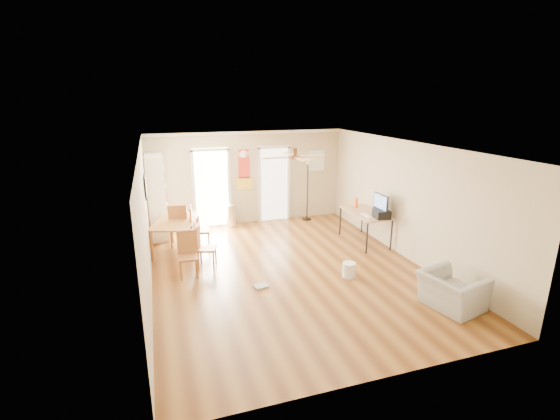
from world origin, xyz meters
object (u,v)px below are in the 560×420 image
object	(u,v)px
trash_can	(231,215)
armchair	(452,291)
bookshelf	(157,197)
dining_chair_right_b	(207,246)
dining_table	(176,235)
computer_desk	(364,227)
wastebasket_a	(349,270)
dining_chair_right_a	(200,228)
torchiere_lamp	(308,190)
printer	(382,214)
dining_chair_near	(188,255)
dining_chair_far	(179,225)

from	to	relation	value
trash_can	armchair	world-z (taller)	trash_can
bookshelf	armchair	bearing A→B (deg)	-34.16
dining_chair_right_b	trash_can	world-z (taller)	dining_chair_right_b
dining_table	computer_desk	bearing A→B (deg)	-11.27
dining_chair_right_b	wastebasket_a	xyz separation A→B (m)	(2.65, -1.39, -0.31)
dining_chair_right_a	torchiere_lamp	xyz separation A→B (m)	(3.28, 1.41, 0.38)
torchiere_lamp	printer	size ratio (longest dim) A/B	4.76
dining_table	dining_chair_right_a	world-z (taller)	dining_chair_right_a
torchiere_lamp	armchair	distance (m)	5.54
torchiere_lamp	dining_chair_right_a	bearing A→B (deg)	-156.71
dining_chair_near	armchair	distance (m)	4.94
bookshelf	trash_can	xyz separation A→B (m)	(1.95, 0.27, -0.75)
bookshelf	printer	distance (m)	5.57
dining_chair_right_a	printer	distance (m)	4.27
computer_desk	printer	world-z (taller)	printer
dining_chair_right_b	dining_chair_far	size ratio (longest dim) A/B	0.87
bookshelf	wastebasket_a	world-z (taller)	bookshelf
bookshelf	torchiere_lamp	size ratio (longest dim) A/B	1.18
dining_chair_right_a	wastebasket_a	size ratio (longest dim) A/B	3.46
dining_chair_right_a	torchiere_lamp	bearing A→B (deg)	-59.72
dining_chair_right_a	dining_chair_right_b	size ratio (longest dim) A/B	1.14
bookshelf	printer	xyz separation A→B (m)	(4.97, -2.51, -0.19)
printer	dining_chair_far	bearing A→B (deg)	167.45
dining_table	wastebasket_a	distance (m)	4.11
torchiere_lamp	bookshelf	bearing A→B (deg)	-176.99
wastebasket_a	trash_can	bearing A→B (deg)	112.45
dining_table	computer_desk	xyz separation A→B (m)	(4.49, -0.89, 0.02)
bookshelf	dining_chair_near	size ratio (longest dim) A/B	2.31
trash_can	computer_desk	xyz separation A→B (m)	(2.91, -2.24, 0.07)
dining_chair_near	armchair	size ratio (longest dim) A/B	0.97
dining_chair_right_b	dining_chair_near	size ratio (longest dim) A/B	1.00
bookshelf	computer_desk	distance (m)	5.28
trash_can	printer	xyz separation A→B (m)	(3.02, -2.78, 0.56)
dining_table	dining_chair_right_a	distance (m)	0.58
dining_chair_far	printer	xyz separation A→B (m)	(4.51, -1.72, 0.35)
dining_chair_right_a	trash_can	size ratio (longest dim) A/B	1.66
bookshelf	dining_chair_right_b	size ratio (longest dim) A/B	2.32
dining_table	trash_can	xyz separation A→B (m)	(1.58, 1.35, -0.05)
bookshelf	dining_chair_near	xyz separation A→B (m)	(0.49, -2.63, -0.61)
dining_chair_right_b	dining_chair_right_a	bearing A→B (deg)	16.69
torchiere_lamp	computer_desk	distance (m)	2.34
bookshelf	computer_desk	size ratio (longest dim) A/B	1.47
computer_desk	wastebasket_a	size ratio (longest dim) A/B	4.80
bookshelf	dining_chair_near	world-z (taller)	bookshelf
dining_chair_far	armchair	xyz separation A→B (m)	(4.21, -4.48, -0.22)
torchiere_lamp	trash_can	bearing A→B (deg)	178.62
dining_table	trash_can	distance (m)	2.08
computer_desk	bookshelf	bearing A→B (deg)	157.91
dining_table	torchiere_lamp	size ratio (longest dim) A/B	0.81
bookshelf	dining_chair_far	bearing A→B (deg)	-45.80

